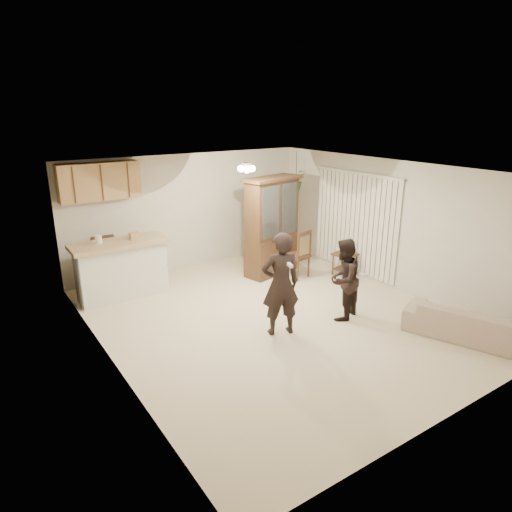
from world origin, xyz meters
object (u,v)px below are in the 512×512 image
side_table (345,264)px  chair_hutch_left (152,272)px  sofa (467,316)px  adult (281,280)px  child (343,281)px  chair_hutch_right (296,264)px  china_hutch (272,227)px  chair_bar (108,276)px

side_table → chair_hutch_left: size_ratio=0.58×
sofa → chair_hutch_left: chair_hutch_left is taller
adult → child: bearing=-169.5°
adult → chair_hutch_right: (1.80, 1.85, -0.61)m
child → chair_hutch_right: 2.12m
sofa → china_hutch: (-0.80, 4.06, 0.66)m
side_table → chair_hutch_right: 1.05m
sofa → china_hutch: size_ratio=0.90×
china_hutch → chair_hutch_left: (-2.40, 0.77, -0.77)m
side_table → chair_bar: 4.85m
chair_hutch_left → chair_bar: bearing=-133.5°
side_table → chair_bar: bearing=156.3°
sofa → chair_hutch_right: size_ratio=1.82×
adult → side_table: adult is taller
child → side_table: (1.52, 1.49, -0.42)m
adult → chair_hutch_left: (-0.90, 3.10, -0.64)m
adult → chair_hutch_right: 2.65m
side_table → chair_hutch_left: chair_hutch_left is taller
sofa → side_table: 3.11m
chair_bar → chair_hutch_right: 3.81m
chair_hutch_right → chair_hutch_left: bearing=-37.6°
sofa → child: size_ratio=1.39×
sofa → adult: adult is taller
adult → side_table: size_ratio=3.34×
china_hutch → sofa: bearing=-91.5°
adult → sofa: bearing=160.5°
sofa → child: bearing=13.6°
child → sofa: bearing=102.5°
chair_bar → side_table: bearing=-19.4°
sofa → side_table: size_ratio=3.47×
sofa → chair_bar: (-4.02, 5.03, -0.07)m
adult → china_hutch: 2.77m
side_table → adult: bearing=-153.7°
side_table → child: bearing=-135.5°
chair_bar → chair_hutch_right: bearing=-18.0°
child → chair_hutch_left: size_ratio=1.46×
china_hutch → side_table: china_hutch is taller
adult → chair_bar: size_ratio=1.70×
side_table → chair_bar: size_ratio=0.51×
side_table → chair_hutch_right: bearing=151.3°
child → chair_hutch_right: child is taller
china_hutch → chair_hutch_left: china_hutch is taller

